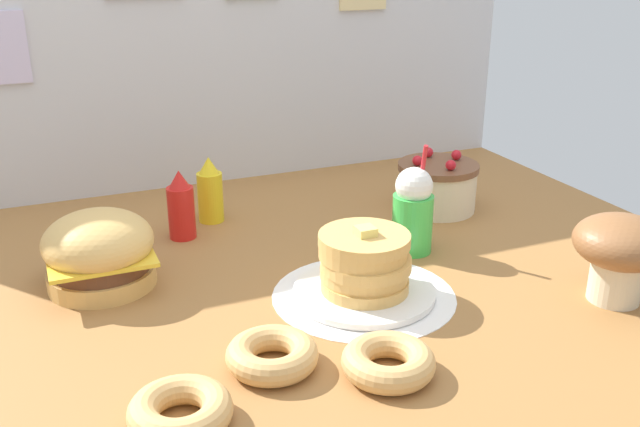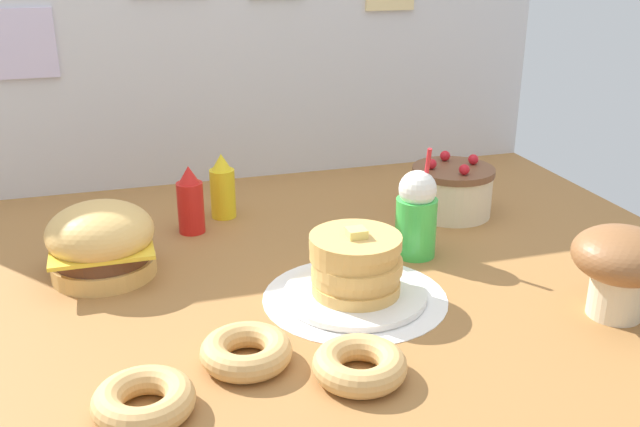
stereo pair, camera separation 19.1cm
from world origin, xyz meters
TOP-DOWN VIEW (x-y plane):
  - ground_plane at (0.00, 0.00)m, footprint 2.34×1.88m
  - back_wall at (0.00, 0.93)m, footprint 2.34×0.04m
  - doily_mat at (0.12, -0.09)m, footprint 0.46×0.46m
  - burger at (-0.47, 0.23)m, footprint 0.28×0.28m
  - pancake_stack at (0.12, -0.09)m, footprint 0.35×0.35m
  - layer_cake at (0.60, 0.36)m, footprint 0.26×0.26m
  - ketchup_bottle at (-0.21, 0.45)m, footprint 0.08×0.08m
  - mustard_bottle at (-0.10, 0.55)m, footprint 0.08×0.08m
  - cream_soda_cup at (0.36, 0.11)m, footprint 0.11×0.11m
  - donut_pink_glaze at (-0.41, -0.41)m, footprint 0.19×0.19m
  - donut_chocolate at (-0.20, -0.30)m, footprint 0.19×0.19m
  - donut_vanilla at (0.01, -0.41)m, footprint 0.19×0.19m
  - mushroom_stool at (0.67, -0.34)m, footprint 0.23×0.23m

SIDE VIEW (x-z plane):
  - ground_plane at x=0.00m, z-range -0.02..0.00m
  - doily_mat at x=0.12m, z-range 0.00..0.00m
  - donut_pink_glaze at x=-0.41m, z-range 0.00..0.06m
  - donut_chocolate at x=-0.20m, z-range 0.00..0.06m
  - donut_vanilla at x=0.01m, z-range 0.00..0.06m
  - pancake_stack at x=0.12m, z-range -0.02..0.17m
  - layer_cake at x=0.60m, z-range -0.01..0.17m
  - burger at x=-0.47m, z-range 0.00..0.19m
  - ketchup_bottle at x=-0.21m, z-range -0.01..0.20m
  - mustard_bottle at x=-0.10m, z-range -0.01..0.20m
  - cream_soda_cup at x=0.36m, z-range -0.03..0.28m
  - mushroom_stool at x=0.67m, z-range 0.03..0.24m
  - back_wall at x=0.00m, z-range 0.01..1.01m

